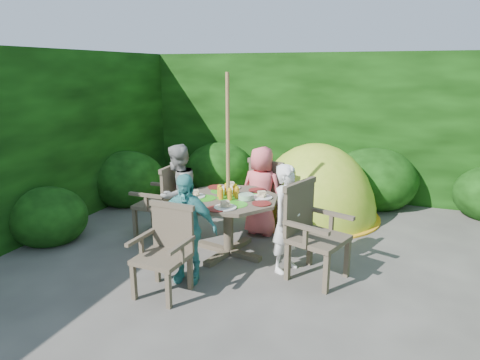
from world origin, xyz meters
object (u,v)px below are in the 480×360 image
(child_front, at_px, (186,228))
(dome_tent, at_px, (314,216))
(garden_chair_right, at_px, (312,230))
(garden_chair_front, at_px, (166,249))
(child_back, at_px, (261,191))
(parasol_pole, at_px, (228,168))
(garden_chair_back, at_px, (271,192))
(child_left, at_px, (178,194))
(garden_chair_left, at_px, (163,199))
(patio_table, at_px, (229,207))
(child_right, at_px, (287,219))

(child_front, height_order, dome_tent, child_front)
(garden_chair_right, bearing_deg, garden_chair_front, 141.85)
(child_back, bearing_deg, parasol_pole, 83.25)
(garden_chair_back, relative_size, garden_chair_front, 1.12)
(parasol_pole, distance_m, child_front, 0.95)
(garden_chair_front, relative_size, dome_tent, 0.38)
(child_left, relative_size, child_front, 1.09)
(garden_chair_left, relative_size, garden_chair_back, 0.98)
(patio_table, relative_size, child_back, 1.21)
(patio_table, relative_size, garden_chair_front, 1.70)
(patio_table, xyz_separation_m, parasol_pole, (-0.00, -0.00, 0.48))
(garden_chair_front, xyz_separation_m, dome_tent, (0.96, 2.83, -0.47))
(garden_chair_front, xyz_separation_m, child_back, (0.41, 1.86, 0.15))
(patio_table, relative_size, child_right, 1.21)
(garden_chair_right, relative_size, child_left, 0.78)
(garden_chair_right, distance_m, dome_tent, 2.08)
(patio_table, height_order, child_front, child_front)
(child_back, relative_size, child_front, 1.03)
(garden_chair_right, xyz_separation_m, child_back, (-0.90, 1.00, 0.07))
(garden_chair_right, relative_size, child_back, 0.83)
(child_back, bearing_deg, dome_tent, -114.11)
(patio_table, xyz_separation_m, dome_tent, (0.71, 1.75, -0.61))
(patio_table, distance_m, child_right, 0.80)
(child_right, bearing_deg, garden_chair_left, 97.83)
(parasol_pole, distance_m, child_back, 0.94)
(child_right, xyz_separation_m, child_back, (-0.61, 0.95, -0.00))
(patio_table, height_order, garden_chair_front, garden_chair_front)
(garden_chair_front, distance_m, child_left, 1.37)
(parasol_pole, xyz_separation_m, garden_chair_front, (-0.24, -1.08, -0.63))
(garden_chair_back, height_order, dome_tent, dome_tent)
(patio_table, height_order, garden_chair_right, garden_chair_right)
(child_right, distance_m, dome_tent, 2.02)
(garden_chair_right, distance_m, garden_chair_front, 1.57)
(child_front, bearing_deg, patio_table, 70.81)
(child_front, distance_m, dome_tent, 2.75)
(child_right, relative_size, child_back, 1.01)
(child_left, distance_m, dome_tent, 2.28)
(garden_chair_back, distance_m, child_front, 1.89)
(child_right, distance_m, child_back, 1.13)
(child_left, bearing_deg, garden_chair_back, 138.91)
(garden_chair_right, relative_size, child_right, 0.82)
(garden_chair_front, distance_m, child_right, 1.38)
(dome_tent, bearing_deg, child_right, -91.08)
(garden_chair_back, height_order, child_front, child_front)
(garden_chair_back, bearing_deg, garden_chair_front, 93.91)
(garden_chair_back, bearing_deg, dome_tent, -109.65)
(child_back, height_order, child_front, child_back)
(garden_chair_left, xyz_separation_m, dome_tent, (1.79, 1.50, -0.51))
(parasol_pole, relative_size, garden_chair_front, 2.51)
(patio_table, relative_size, garden_chair_left, 1.55)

